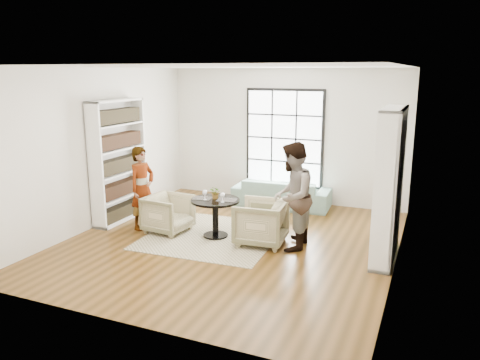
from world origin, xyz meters
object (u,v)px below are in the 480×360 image
at_px(sofa, 282,193).
at_px(person_right, 292,196).
at_px(person_left, 142,188).
at_px(wine_glass_left, 205,193).
at_px(armchair_right, 261,222).
at_px(wine_glass_right, 222,195).
at_px(flower_centerpiece, 216,193).
at_px(pedestal_table, 215,210).
at_px(armchair_left, 168,214).

relative_size(sofa, person_right, 1.16).
bearing_deg(person_right, sofa, -162.21).
relative_size(person_left, wine_glass_left, 8.27).
distance_m(armchair_right, wine_glass_right, 0.81).
relative_size(sofa, flower_centerpiece, 9.19).
height_order(sofa, person_left, person_left).
xyz_separation_m(pedestal_table, wine_glass_right, (0.20, -0.11, 0.32)).
relative_size(armchair_right, person_left, 0.54).
height_order(armchair_left, person_left, person_left).
bearing_deg(wine_glass_right, pedestal_table, 149.75).
bearing_deg(armchair_left, pedestal_table, -79.16).
bearing_deg(armchair_right, pedestal_table, -95.58).
xyz_separation_m(armchair_left, flower_centerpiece, (0.92, 0.13, 0.47)).
bearing_deg(flower_centerpiece, sofa, 77.62).
xyz_separation_m(armchair_right, wine_glass_right, (-0.67, -0.11, 0.44)).
bearing_deg(wine_glass_right, armchair_left, 178.82).
height_order(pedestal_table, armchair_right, armchair_right).
xyz_separation_m(armchair_right, person_right, (0.55, 0.00, 0.52)).
height_order(pedestal_table, flower_centerpiece, flower_centerpiece).
xyz_separation_m(armchair_left, wine_glass_left, (0.78, -0.02, 0.49)).
bearing_deg(flower_centerpiece, wine_glass_left, -134.09).
bearing_deg(wine_glass_left, person_right, 3.90).
bearing_deg(armchair_right, armchair_left, -92.57).
bearing_deg(armchair_right, flower_centerpiece, -97.94).
bearing_deg(person_left, wine_glass_left, -79.82).
bearing_deg(armchair_left, wine_glass_left, -86.22).
height_order(person_right, flower_centerpiece, person_right).
relative_size(person_right, wine_glass_left, 9.53).
distance_m(sofa, flower_centerpiece, 2.40).
relative_size(armchair_left, wine_glass_right, 4.41).
relative_size(pedestal_table, armchair_right, 1.04).
height_order(sofa, wine_glass_right, wine_glass_right).
bearing_deg(person_right, person_left, -92.12).
height_order(person_left, wine_glass_left, person_left).
relative_size(pedestal_table, person_left, 0.56).
bearing_deg(pedestal_table, armchair_right, -0.26).
bearing_deg(flower_centerpiece, armchair_left, -172.19).
height_order(pedestal_table, wine_glass_left, wine_glass_left).
height_order(armchair_right, person_right, person_right).
relative_size(armchair_left, flower_centerpiece, 3.35).
bearing_deg(wine_glass_right, flower_centerpiece, 143.33).
xyz_separation_m(person_right, flower_centerpiece, (-1.43, 0.04, -0.09)).
xyz_separation_m(pedestal_table, armchair_right, (0.87, -0.00, -0.13)).
xyz_separation_m(person_left, flower_centerpiece, (1.47, 0.13, 0.03)).
height_order(armchair_right, wine_glass_left, wine_glass_left).
relative_size(armchair_left, armchair_right, 0.91).
xyz_separation_m(sofa, wine_glass_left, (-0.65, -2.44, 0.53)).
relative_size(pedestal_table, armchair_left, 1.14).
distance_m(wine_glass_left, flower_centerpiece, 0.21).
xyz_separation_m(armchair_left, armchair_right, (1.80, 0.09, 0.03)).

